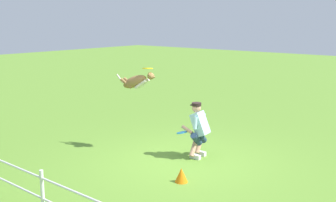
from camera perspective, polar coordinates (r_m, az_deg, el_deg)
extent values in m
plane|color=olive|center=(9.34, 1.88, -8.52)|extent=(60.00, 60.00, 0.00)
cube|color=silver|center=(9.80, 4.60, -7.28)|extent=(0.26, 0.10, 0.10)
cylinder|color=tan|center=(9.76, 4.36, -6.18)|extent=(0.15, 0.32, 0.37)
cylinder|color=navy|center=(9.65, 4.64, -4.99)|extent=(0.21, 0.42, 0.37)
cube|color=silver|center=(9.56, 3.84, -7.75)|extent=(0.26, 0.10, 0.10)
cylinder|color=tan|center=(9.52, 3.58, -6.62)|extent=(0.15, 0.32, 0.37)
cylinder|color=navy|center=(9.45, 3.98, -5.35)|extent=(0.21, 0.42, 0.37)
cube|color=#A8D2E4|center=(9.44, 4.51, -3.19)|extent=(0.45, 0.39, 0.58)
cylinder|color=#A8D2E4|center=(9.61, 4.95, -2.57)|extent=(0.11, 0.15, 0.29)
cylinder|color=#A8D2E4|center=(9.27, 3.84, -3.08)|extent=(0.11, 0.15, 0.29)
cylinder|color=tan|center=(9.39, 2.69, -4.01)|extent=(0.30, 0.12, 0.19)
cylinder|color=tan|center=(9.69, 4.77, -3.43)|extent=(0.10, 0.15, 0.27)
sphere|color=tan|center=(9.40, 4.00, -0.99)|extent=(0.21, 0.21, 0.21)
cylinder|color=black|center=(9.39, 4.01, -0.45)|extent=(0.22, 0.22, 0.07)
cylinder|color=black|center=(9.44, 3.47, -0.56)|extent=(0.12, 0.12, 0.02)
ellipsoid|color=olive|center=(9.96, -4.66, 2.70)|extent=(0.75, 0.46, 0.49)
ellipsoid|color=beige|center=(9.89, -3.73, 2.49)|extent=(0.13, 0.19, 0.16)
sphere|color=olive|center=(9.76, -2.43, 3.50)|extent=(0.17, 0.17, 0.17)
cone|color=olive|center=(9.72, -1.95, 3.35)|extent=(0.11, 0.11, 0.09)
cone|color=olive|center=(9.70, -2.68, 3.90)|extent=(0.06, 0.06, 0.07)
cone|color=olive|center=(9.80, -2.41, 3.98)|extent=(0.06, 0.06, 0.07)
cylinder|color=beige|center=(9.81, -3.85, 2.35)|extent=(0.33, 0.16, 0.25)
cylinder|color=beige|center=(9.95, -3.44, 2.48)|extent=(0.33, 0.16, 0.25)
cylinder|color=olive|center=(9.99, -5.87, 2.47)|extent=(0.33, 0.16, 0.25)
cylinder|color=olive|center=(10.13, -5.45, 2.60)|extent=(0.33, 0.16, 0.25)
cylinder|color=beige|center=(10.15, -6.73, 3.10)|extent=(0.20, 0.10, 0.23)
cylinder|color=yellow|center=(9.71, -2.87, 4.57)|extent=(0.30, 0.30, 0.06)
cylinder|color=#2B8CE5|center=(9.45, 1.98, -4.41)|extent=(0.32, 0.32, 0.10)
cylinder|color=silver|center=(6.90, -17.09, -12.59)|extent=(0.06, 0.06, 0.87)
cylinder|color=silver|center=(6.92, -17.07, -12.93)|extent=(15.82, 0.04, 0.04)
cylinder|color=silver|center=(6.78, -17.25, -10.24)|extent=(15.82, 0.04, 0.04)
cone|color=orange|center=(8.22, 1.88, -10.31)|extent=(0.26, 0.26, 0.29)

